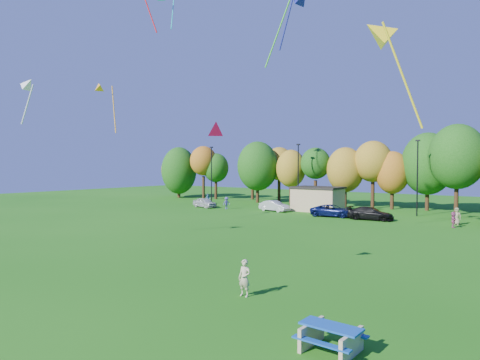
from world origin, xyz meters
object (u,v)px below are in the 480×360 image
Objects in this scene: car_b at (274,206)px; car_d at (370,213)px; picnic_table at (331,336)px; car_c at (332,211)px; kite_flyer at (245,278)px; car_a at (205,203)px.

car_d reaches higher than car_b.
car_d reaches higher than picnic_table.
car_b is 13.37m from car_d.
kite_flyer is at bearing -171.32° from car_c.
car_b is (-18.24, 31.96, -0.15)m from kite_flyer.
car_b is (-23.95, 35.03, 0.21)m from picnic_table.
car_a is at bearing 83.35° from car_c.
kite_flyer reaches higher than car_c.
car_c is (8.66, -0.97, 0.00)m from car_b.
car_c is at bearing 116.37° from picnic_table.
kite_flyer reaches higher than car_d.
car_b is 0.84× the size of car_c.
picnic_table is at bearing -164.33° from car_c.
car_a is 0.96× the size of car_b.
car_c is (-15.29, 34.06, 0.21)m from picnic_table.
car_b is at bearing -69.80° from car_a.
car_a is (-28.98, 30.36, -0.16)m from kite_flyer.
car_d is at bearing 98.13° from kite_flyer.
car_d is at bearing -77.47° from car_a.
kite_flyer is at bearing -176.55° from car_d.
car_c is at bearing 80.74° from car_d.
car_d is (13.31, -1.26, 0.02)m from car_b.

